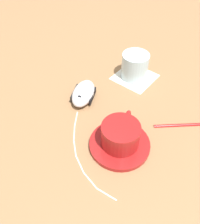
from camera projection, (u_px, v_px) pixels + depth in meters
name	position (u px, v px, depth m)	size (l,w,h in m)	color
ground_plane	(127.00, 106.00, 0.69)	(3.00, 3.00, 0.00)	olive
saucer	(120.00, 144.00, 0.60)	(0.15, 0.15, 0.01)	maroon
coffee_cup	(121.00, 134.00, 0.57)	(0.09, 0.11, 0.06)	maroon
computer_mouse	(83.00, 93.00, 0.70)	(0.10, 0.12, 0.04)	silver
mouse_cable	(83.00, 154.00, 0.58)	(0.24, 0.13, 0.00)	white
napkin_under_glass	(135.00, 77.00, 0.78)	(0.12, 0.12, 0.00)	silver
drinking_glass	(135.00, 66.00, 0.75)	(0.08, 0.08, 0.08)	silver
pen	(185.00, 124.00, 0.64)	(0.12, 0.12, 0.01)	#B21919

